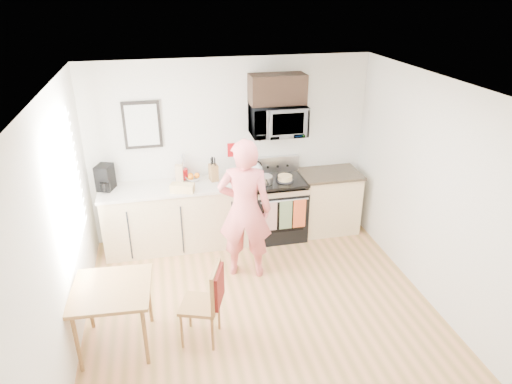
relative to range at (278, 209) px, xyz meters
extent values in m
plane|color=olive|center=(-0.63, -1.98, -0.44)|extent=(4.60, 4.60, 0.00)
cube|color=silver|center=(-0.63, 0.32, 0.86)|extent=(4.00, 0.04, 2.60)
cube|color=silver|center=(-2.63, -1.98, 0.86)|extent=(0.04, 4.60, 2.60)
cube|color=silver|center=(1.37, -1.98, 0.86)|extent=(0.04, 4.60, 2.60)
cube|color=white|center=(-0.63, -1.98, 2.16)|extent=(4.00, 4.60, 0.04)
cube|color=silver|center=(-2.61, -1.18, 1.11)|extent=(0.02, 1.40, 1.50)
cube|color=white|center=(-2.60, -1.18, 1.11)|extent=(0.01, 1.30, 1.40)
cube|color=#D4B288|center=(-1.43, 0.02, 0.01)|extent=(2.10, 0.60, 0.90)
cube|color=beige|center=(-1.43, 0.02, 0.48)|extent=(2.14, 0.64, 0.04)
cube|color=#D4B288|center=(0.80, 0.02, 0.01)|extent=(0.84, 0.60, 0.90)
cube|color=black|center=(0.80, 0.02, 0.48)|extent=(0.88, 0.64, 0.04)
cube|color=black|center=(0.00, 0.00, -0.05)|extent=(0.76, 0.65, 0.77)
cube|color=black|center=(0.00, -0.32, 0.01)|extent=(0.61, 0.02, 0.45)
cube|color=#BABABF|center=(0.00, -0.31, 0.34)|extent=(0.74, 0.02, 0.14)
cylinder|color=#BABABF|center=(0.00, -0.36, 0.30)|extent=(0.68, 0.02, 0.02)
cube|color=black|center=(0.00, 0.00, 0.46)|extent=(0.76, 0.65, 0.04)
cube|color=#BABABF|center=(0.00, 0.27, 0.60)|extent=(0.76, 0.08, 0.24)
cube|color=silver|center=(-0.20, -0.37, 0.08)|extent=(0.18, 0.02, 0.44)
cube|color=#59714B|center=(0.02, -0.37, 0.08)|extent=(0.18, 0.02, 0.44)
cube|color=#C5451D|center=(0.22, -0.37, 0.08)|extent=(0.18, 0.02, 0.44)
imported|color=#BABABF|center=(0.00, 0.10, 1.32)|extent=(0.76, 0.51, 0.42)
cube|color=black|center=(0.00, 0.15, 1.74)|extent=(0.76, 0.35, 0.40)
cube|color=black|center=(-1.83, 0.30, 1.31)|extent=(0.50, 0.03, 0.65)
cube|color=beige|center=(-1.83, 0.28, 1.31)|extent=(0.42, 0.01, 0.56)
cube|color=#A20D13|center=(-0.58, 0.31, 0.86)|extent=(0.20, 0.02, 0.20)
imported|color=#B93832|center=(-0.66, -0.87, 0.49)|extent=(0.77, 0.61, 1.85)
cube|color=brown|center=(-2.23, -1.88, 0.27)|extent=(0.77, 0.77, 0.04)
cylinder|color=brown|center=(-2.57, -2.17, -0.09)|extent=(0.04, 0.04, 0.69)
cylinder|color=brown|center=(-1.93, -2.21, -0.09)|extent=(0.04, 0.04, 0.69)
cylinder|color=brown|center=(-2.53, -1.54, -0.09)|extent=(0.04, 0.04, 0.69)
cylinder|color=brown|center=(-1.89, -1.58, -0.09)|extent=(0.04, 0.04, 0.69)
cube|color=brown|center=(-1.37, -1.97, 0.00)|extent=(0.49, 0.49, 0.04)
cube|color=brown|center=(-1.20, -2.03, 0.24)|extent=(0.16, 0.37, 0.46)
cube|color=#4F0F0D|center=(-1.17, -2.04, 0.25)|extent=(0.17, 0.34, 0.38)
cylinder|color=brown|center=(-1.58, -2.07, -0.23)|extent=(0.03, 0.03, 0.42)
cylinder|color=brown|center=(-1.27, -2.18, -0.23)|extent=(0.03, 0.03, 0.42)
cylinder|color=brown|center=(-1.47, -1.76, -0.23)|extent=(0.03, 0.03, 0.42)
cylinder|color=brown|center=(-1.16, -1.87, -0.23)|extent=(0.03, 0.03, 0.42)
cube|color=brown|center=(-0.92, 0.11, 0.62)|extent=(0.13, 0.17, 0.23)
cylinder|color=#A20D13|center=(-1.33, 0.24, 0.58)|extent=(0.12, 0.12, 0.15)
imported|color=white|center=(-1.20, 0.16, 0.53)|extent=(0.28, 0.28, 0.06)
cube|color=tan|center=(-1.40, 0.13, 0.63)|extent=(0.11, 0.11, 0.26)
cube|color=black|center=(-2.38, 0.12, 0.68)|extent=(0.26, 0.29, 0.35)
cylinder|color=black|center=(-2.38, 0.01, 0.59)|extent=(0.13, 0.13, 0.13)
cube|color=#E3BE77|center=(-1.38, -0.20, 0.56)|extent=(0.34, 0.24, 0.11)
cylinder|color=black|center=(0.07, -0.10, 0.49)|extent=(0.25, 0.25, 0.01)
cylinder|color=tan|center=(0.07, -0.10, 0.54)|extent=(0.20, 0.20, 0.07)
sphere|color=white|center=(-0.27, 0.21, 0.57)|extent=(0.17, 0.17, 0.17)
cone|color=white|center=(-0.27, 0.21, 0.66)|extent=(0.05, 0.05, 0.05)
torus|color=black|center=(-0.27, 0.21, 0.63)|extent=(0.15, 0.02, 0.15)
cylinder|color=#BABABF|center=(-0.23, -0.12, 0.54)|extent=(0.22, 0.22, 0.11)
cylinder|color=black|center=(-0.24, -0.28, 0.59)|extent=(0.03, 0.20, 0.02)
camera|label=1|loc=(-1.62, -5.82, 3.06)|focal=32.00mm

